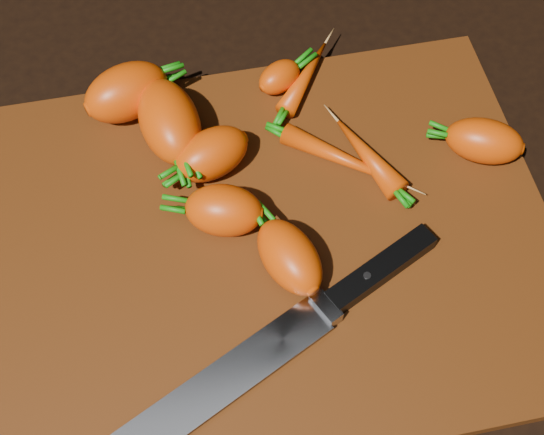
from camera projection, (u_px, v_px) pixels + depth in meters
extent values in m
cube|color=black|center=(274.00, 246.00, 0.69)|extent=(2.00, 2.00, 0.01)
cube|color=#4C240B|center=(274.00, 241.00, 0.68)|extent=(0.50, 0.40, 0.01)
ellipsoid|color=#C33800|center=(127.00, 92.00, 0.73)|extent=(0.10, 0.08, 0.05)
ellipsoid|color=#C33800|center=(224.00, 210.00, 0.66)|extent=(0.08, 0.07, 0.05)
ellipsoid|color=#C33800|center=(169.00, 122.00, 0.71)|extent=(0.07, 0.10, 0.06)
ellipsoid|color=#C33800|center=(290.00, 257.00, 0.64)|extent=(0.07, 0.09, 0.05)
ellipsoid|color=#C33800|center=(212.00, 154.00, 0.69)|extent=(0.09, 0.07, 0.05)
ellipsoid|color=#C33800|center=(279.00, 77.00, 0.75)|extent=(0.06, 0.05, 0.03)
ellipsoid|color=#C33800|center=(484.00, 141.00, 0.70)|extent=(0.08, 0.07, 0.04)
ellipsoid|color=#C33800|center=(305.00, 76.00, 0.76)|extent=(0.08, 0.09, 0.02)
ellipsoid|color=#C33800|center=(342.00, 158.00, 0.71)|extent=(0.11, 0.09, 0.02)
ellipsoid|color=#C33800|center=(367.00, 156.00, 0.71)|extent=(0.06, 0.10, 0.02)
cube|color=gray|center=(231.00, 376.00, 0.60)|extent=(0.02, 0.03, 0.01)
cube|color=black|center=(292.00, 333.00, 0.62)|extent=(0.11, 0.07, 0.02)
cylinder|color=#B2B2B7|center=(276.00, 341.00, 0.61)|extent=(0.01, 0.01, 0.00)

